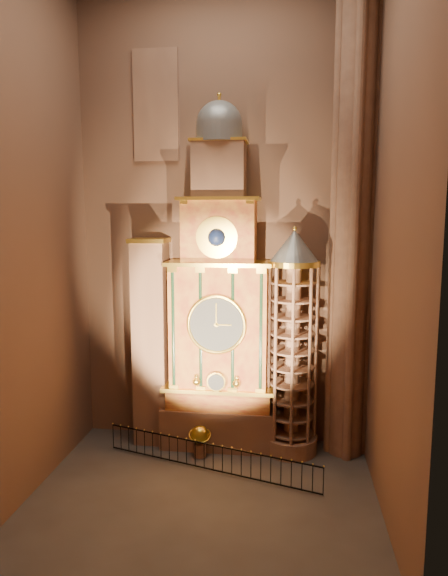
# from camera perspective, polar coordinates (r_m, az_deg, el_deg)

# --- Properties ---
(floor) EXTENTS (14.00, 14.00, 0.00)m
(floor) POSITION_cam_1_polar(r_m,az_deg,el_deg) (22.32, -2.41, -22.33)
(floor) COLOR #383330
(floor) RESTS_ON ground
(wall_back) EXTENTS (22.00, 0.00, 22.00)m
(wall_back) POSITION_cam_1_polar(r_m,az_deg,el_deg) (25.18, -0.19, 7.42)
(wall_back) COLOR brown
(wall_back) RESTS_ON floor
(wall_left) EXTENTS (0.00, 22.00, 22.00)m
(wall_left) POSITION_cam_1_polar(r_m,az_deg,el_deg) (21.60, -21.34, 6.75)
(wall_left) COLOR brown
(wall_left) RESTS_ON floor
(wall_right) EXTENTS (0.00, 22.00, 22.00)m
(wall_right) POSITION_cam_1_polar(r_m,az_deg,el_deg) (19.30, 18.48, 6.78)
(wall_right) COLOR brown
(wall_right) RESTS_ON floor
(astronomical_clock) EXTENTS (5.60, 2.41, 16.70)m
(astronomical_clock) POSITION_cam_1_polar(r_m,az_deg,el_deg) (24.59, -0.51, -2.74)
(astronomical_clock) COLOR #8C634C
(astronomical_clock) RESTS_ON floor
(portrait_tower) EXTENTS (1.80, 1.60, 10.20)m
(portrait_tower) POSITION_cam_1_polar(r_m,az_deg,el_deg) (25.62, -8.10, -5.87)
(portrait_tower) COLOR #8C634C
(portrait_tower) RESTS_ON floor
(stair_turret) EXTENTS (2.50, 2.50, 10.80)m
(stair_turret) POSITION_cam_1_polar(r_m,az_deg,el_deg) (24.41, 7.62, -6.28)
(stair_turret) COLOR #8C634C
(stair_turret) RESTS_ON floor
(gothic_pier) EXTENTS (2.04, 2.04, 22.00)m
(gothic_pier) POSITION_cam_1_polar(r_m,az_deg,el_deg) (24.11, 14.11, 7.14)
(gothic_pier) COLOR #8C634C
(gothic_pier) RESTS_ON floor
(stained_glass_window) EXTENTS (2.20, 0.14, 5.20)m
(stained_glass_window) POSITION_cam_1_polar(r_m,az_deg,el_deg) (26.23, -7.59, 19.46)
(stained_glass_window) COLOR navy
(stained_glass_window) RESTS_ON wall_back
(celestial_globe) EXTENTS (1.21, 1.17, 1.51)m
(celestial_globe) POSITION_cam_1_polar(r_m,az_deg,el_deg) (25.14, -2.70, -16.34)
(celestial_globe) COLOR #8C634C
(celestial_globe) RESTS_ON floor
(iron_railing) EXTENTS (9.87, 3.04, 1.22)m
(iron_railing) POSITION_cam_1_polar(r_m,az_deg,el_deg) (23.97, -1.72, -18.26)
(iron_railing) COLOR black
(iron_railing) RESTS_ON floor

